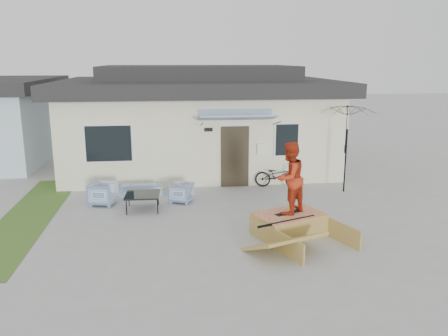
{
  "coord_description": "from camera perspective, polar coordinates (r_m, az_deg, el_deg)",
  "views": [
    {
      "loc": [
        -1.23,
        -10.75,
        4.31
      ],
      "look_at": [
        0.3,
        1.8,
        1.3
      ],
      "focal_mm": 36.84,
      "sensor_mm": 36.0,
      "label": 1
    }
  ],
  "objects": [
    {
      "name": "skate_ramp",
      "position": [
        11.7,
        8.09,
        -6.94
      ],
      "size": [
        2.32,
        2.63,
        0.54
      ],
      "primitive_type": null,
      "rotation": [
        0.0,
        0.0,
        0.38
      ],
      "color": "#A0823D",
      "rests_on": "ground"
    },
    {
      "name": "coffee_table",
      "position": [
        13.66,
        -10.03,
        -4.15
      ],
      "size": [
        1.02,
        1.02,
        0.48
      ],
      "primitive_type": "cube",
      "rotation": [
        0.0,
        0.0,
        -0.05
      ],
      "color": "black",
      "rests_on": "ground"
    },
    {
      "name": "armchair_left",
      "position": [
        14.36,
        -14.75,
        -2.95
      ],
      "size": [
        0.84,
        0.88,
        0.75
      ],
      "primitive_type": "imported",
      "rotation": [
        0.0,
        0.0,
        1.33
      ],
      "color": "#3B659A",
      "rests_on": "ground"
    },
    {
      "name": "skateboard",
      "position": [
        11.64,
        7.98,
        -5.49
      ],
      "size": [
        0.76,
        0.48,
        0.05
      ],
      "primitive_type": "cube",
      "rotation": [
        0.0,
        0.0,
        0.42
      ],
      "color": "black",
      "rests_on": "skate_ramp"
    },
    {
      "name": "ground",
      "position": [
        11.65,
        -0.4,
        -8.33
      ],
      "size": [
        90.0,
        90.0,
        0.0
      ],
      "primitive_type": "plane",
      "color": "#A2A19F",
      "rests_on": "ground"
    },
    {
      "name": "grass_strip",
      "position": [
        14.03,
        -23.13,
        -5.6
      ],
      "size": [
        1.4,
        8.0,
        0.01
      ],
      "primitive_type": "cube",
      "color": "#3C6224",
      "rests_on": "ground"
    },
    {
      "name": "bicycle",
      "position": [
        15.81,
        6.72,
        -0.63
      ],
      "size": [
        1.67,
        0.97,
        1.01
      ],
      "primitive_type": "imported",
      "rotation": [
        0.0,
        0.0,
        1.29
      ],
      "color": "black",
      "rests_on": "ground"
    },
    {
      "name": "armchair_right",
      "position": [
        14.21,
        -5.35,
        -2.93
      ],
      "size": [
        0.8,
        0.82,
        0.66
      ],
      "primitive_type": "imported",
      "rotation": [
        0.0,
        0.0,
        -1.96
      ],
      "color": "#3B659A",
      "rests_on": "ground"
    },
    {
      "name": "skater",
      "position": [
        11.38,
        8.13,
        -1.1
      ],
      "size": [
        1.11,
        1.08,
        1.8
      ],
      "primitive_type": "imported",
      "rotation": [
        0.0,
        0.0,
        3.81
      ],
      "color": "#AF2F15",
      "rests_on": "skateboard"
    },
    {
      "name": "loveseat",
      "position": [
        15.18,
        -10.45,
        -2.2
      ],
      "size": [
        1.5,
        0.52,
        0.58
      ],
      "primitive_type": "imported",
      "rotation": [
        0.0,
        0.0,
        3.2
      ],
      "color": "#3B659A",
      "rests_on": "ground"
    },
    {
      "name": "patio_umbrella",
      "position": [
        15.46,
        14.99,
        3.4
      ],
      "size": [
        2.3,
        2.23,
        2.2
      ],
      "color": "black",
      "rests_on": "ground"
    },
    {
      "name": "house",
      "position": [
        18.93,
        -3.19,
        6.18
      ],
      "size": [
        10.8,
        8.49,
        4.1
      ],
      "color": "beige",
      "rests_on": "ground"
    }
  ]
}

